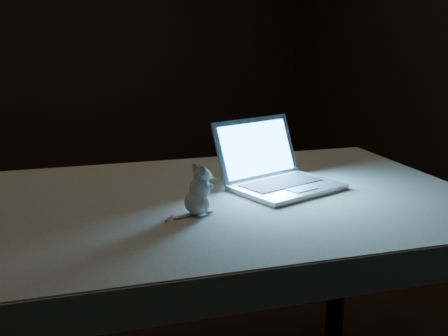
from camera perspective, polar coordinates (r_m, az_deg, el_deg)
back_wall at (r=4.50m, az=-17.16°, el=12.82°), size 4.50×0.04×2.60m
table at (r=1.93m, az=-0.92°, el=-15.04°), size 1.72×1.29×0.83m
tablecloth at (r=1.76m, az=0.95°, el=-4.66°), size 1.71×1.20×0.10m
laptop at (r=1.82m, az=6.51°, el=1.20°), size 0.37×0.34×0.23m
plush_mouse at (r=1.58m, az=-2.76°, el=-2.27°), size 0.11×0.11×0.14m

